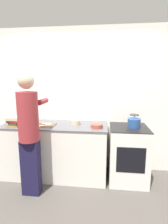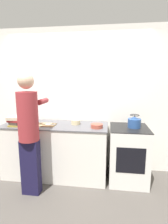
{
  "view_description": "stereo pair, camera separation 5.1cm",
  "coord_description": "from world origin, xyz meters",
  "px_view_note": "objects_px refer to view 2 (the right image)",
  "views": [
    {
      "loc": [
        0.51,
        -2.49,
        1.69
      ],
      "look_at": [
        0.19,
        0.23,
        1.18
      ],
      "focal_mm": 28.0,
      "sensor_mm": 36.0,
      "label": 1
    },
    {
      "loc": [
        0.56,
        -2.48,
        1.69
      ],
      "look_at": [
        0.19,
        0.23,
        1.18
      ],
      "focal_mm": 28.0,
      "sensor_mm": 36.0,
      "label": 2
    }
  ],
  "objects_px": {
    "kettle": "(134,122)",
    "canister_jar": "(23,116)",
    "oven": "(128,154)",
    "cutting_board": "(45,125)",
    "person": "(29,129)",
    "knife": "(47,124)",
    "bowl_prep": "(76,122)"
  },
  "relations": [
    {
      "from": "cutting_board",
      "to": "canister_jar",
      "type": "height_order",
      "value": "canister_jar"
    },
    {
      "from": "oven",
      "to": "kettle",
      "type": "relative_size",
      "value": 4.43
    },
    {
      "from": "cutting_board",
      "to": "oven",
      "type": "bearing_deg",
      "value": 3.03
    },
    {
      "from": "person",
      "to": "kettle",
      "type": "xyz_separation_m",
      "value": [
        1.53,
        0.55,
        0.02
      ]
    },
    {
      "from": "bowl_prep",
      "to": "canister_jar",
      "type": "height_order",
      "value": "canister_jar"
    },
    {
      "from": "knife",
      "to": "canister_jar",
      "type": "distance_m",
      "value": 0.62
    },
    {
      "from": "person",
      "to": "bowl_prep",
      "type": "distance_m",
      "value": 0.83
    },
    {
      "from": "oven",
      "to": "canister_jar",
      "type": "distance_m",
      "value": 2.0
    },
    {
      "from": "kettle",
      "to": "canister_jar",
      "type": "height_order",
      "value": "kettle"
    },
    {
      "from": "canister_jar",
      "to": "oven",
      "type": "bearing_deg",
      "value": -5.69
    },
    {
      "from": "kettle",
      "to": "canister_jar",
      "type": "distance_m",
      "value": 2.0
    },
    {
      "from": "person",
      "to": "canister_jar",
      "type": "relative_size",
      "value": 10.59
    },
    {
      "from": "oven",
      "to": "canister_jar",
      "type": "relative_size",
      "value": 5.5
    },
    {
      "from": "oven",
      "to": "bowl_prep",
      "type": "xyz_separation_m",
      "value": [
        -0.89,
        0.06,
        0.5
      ]
    },
    {
      "from": "oven",
      "to": "bowl_prep",
      "type": "relative_size",
      "value": 6.05
    },
    {
      "from": "oven",
      "to": "person",
      "type": "bearing_deg",
      "value": -159.53
    },
    {
      "from": "knife",
      "to": "bowl_prep",
      "type": "distance_m",
      "value": 0.49
    },
    {
      "from": "cutting_board",
      "to": "canister_jar",
      "type": "xyz_separation_m",
      "value": [
        -0.52,
        0.26,
        0.08
      ]
    },
    {
      "from": "cutting_board",
      "to": "canister_jar",
      "type": "relative_size",
      "value": 2.1
    },
    {
      "from": "cutting_board",
      "to": "bowl_prep",
      "type": "relative_size",
      "value": 2.31
    },
    {
      "from": "oven",
      "to": "person",
      "type": "height_order",
      "value": "person"
    },
    {
      "from": "cutting_board",
      "to": "kettle",
      "type": "height_order",
      "value": "kettle"
    },
    {
      "from": "person",
      "to": "kettle",
      "type": "relative_size",
      "value": 8.54
    },
    {
      "from": "kettle",
      "to": "canister_jar",
      "type": "xyz_separation_m",
      "value": [
        -1.99,
        0.18,
        -0.0
      ]
    },
    {
      "from": "kettle",
      "to": "canister_jar",
      "type": "bearing_deg",
      "value": 174.69
    },
    {
      "from": "knife",
      "to": "person",
      "type": "bearing_deg",
      "value": -101.3
    },
    {
      "from": "knife",
      "to": "canister_jar",
      "type": "xyz_separation_m",
      "value": [
        -0.56,
        0.28,
        0.06
      ]
    },
    {
      "from": "person",
      "to": "canister_jar",
      "type": "distance_m",
      "value": 0.87
    },
    {
      "from": "bowl_prep",
      "to": "person",
      "type": "bearing_deg",
      "value": -133.18
    },
    {
      "from": "person",
      "to": "kettle",
      "type": "bearing_deg",
      "value": 19.76
    },
    {
      "from": "oven",
      "to": "knife",
      "type": "bearing_deg",
      "value": -176.42
    },
    {
      "from": "knife",
      "to": "canister_jar",
      "type": "height_order",
      "value": "canister_jar"
    }
  ]
}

